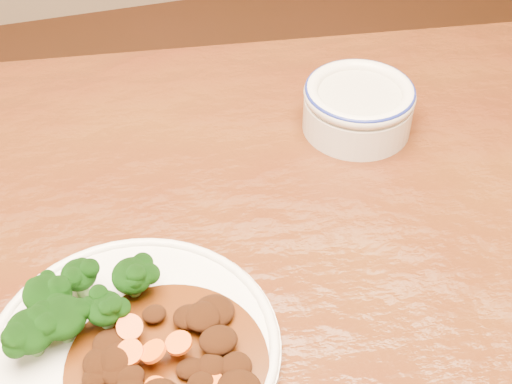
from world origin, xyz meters
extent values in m
cube|color=#4C280D|center=(0.00, 0.00, 0.73)|extent=(1.61, 1.10, 0.04)
cylinder|color=white|center=(-0.11, -0.05, 0.76)|extent=(0.26, 0.26, 0.01)
torus|color=white|center=(-0.11, -0.05, 0.76)|extent=(0.26, 0.26, 0.01)
cylinder|color=#61974E|center=(-0.13, -0.02, 0.77)|extent=(0.01, 0.01, 0.02)
ellipsoid|color=black|center=(-0.13, -0.02, 0.79)|extent=(0.03, 0.03, 0.03)
cylinder|color=#61974E|center=(-0.14, 0.03, 0.77)|extent=(0.01, 0.01, 0.02)
ellipsoid|color=black|center=(-0.14, 0.03, 0.79)|extent=(0.03, 0.03, 0.03)
cylinder|color=#61974E|center=(-0.16, -0.02, 0.77)|extent=(0.01, 0.01, 0.02)
ellipsoid|color=black|center=(-0.16, -0.02, 0.79)|extent=(0.04, 0.04, 0.03)
cylinder|color=#61974E|center=(-0.19, -0.03, 0.77)|extent=(0.01, 0.01, 0.02)
ellipsoid|color=black|center=(-0.19, -0.03, 0.79)|extent=(0.04, 0.04, 0.03)
cylinder|color=#61974E|center=(-0.18, 0.01, 0.77)|extent=(0.01, 0.01, 0.02)
ellipsoid|color=black|center=(-0.18, 0.01, 0.79)|extent=(0.04, 0.04, 0.03)
cylinder|color=#61974E|center=(-0.10, 0.01, 0.77)|extent=(0.01, 0.01, 0.02)
ellipsoid|color=black|center=(-0.10, 0.01, 0.79)|extent=(0.04, 0.04, 0.03)
cylinder|color=#4B2208|center=(-0.08, -0.08, 0.76)|extent=(0.18, 0.18, 0.00)
ellipsoid|color=black|center=(-0.13, -0.05, 0.77)|extent=(0.03, 0.03, 0.02)
ellipsoid|color=black|center=(-0.12, -0.07, 0.78)|extent=(0.03, 0.03, 0.02)
ellipsoid|color=black|center=(-0.04, -0.07, 0.78)|extent=(0.03, 0.03, 0.02)
ellipsoid|color=black|center=(-0.14, -0.08, 0.77)|extent=(0.02, 0.02, 0.01)
ellipsoid|color=black|center=(-0.05, -0.09, 0.77)|extent=(0.02, 0.03, 0.01)
ellipsoid|color=black|center=(-0.03, -0.10, 0.77)|extent=(0.03, 0.03, 0.01)
ellipsoid|color=black|center=(-0.08, -0.03, 0.77)|extent=(0.02, 0.02, 0.01)
ellipsoid|color=black|center=(-0.06, -0.11, 0.77)|extent=(0.02, 0.02, 0.01)
ellipsoid|color=black|center=(-0.03, -0.04, 0.77)|extent=(0.04, 0.04, 0.02)
ellipsoid|color=black|center=(-0.05, -0.04, 0.77)|extent=(0.03, 0.03, 0.01)
ellipsoid|color=black|center=(-0.12, -0.07, 0.77)|extent=(0.03, 0.04, 0.02)
ellipsoid|color=black|center=(-0.04, -0.04, 0.78)|extent=(0.03, 0.03, 0.02)
ellipsoid|color=black|center=(-0.06, -0.09, 0.77)|extent=(0.03, 0.02, 0.01)
ellipsoid|color=black|center=(-0.11, -0.09, 0.78)|extent=(0.02, 0.02, 0.01)
ellipsoid|color=black|center=(-0.14, -0.06, 0.77)|extent=(0.03, 0.03, 0.01)
ellipsoid|color=black|center=(-0.04, -0.05, 0.77)|extent=(0.02, 0.02, 0.01)
ellipsoid|color=black|center=(-0.03, -0.12, 0.77)|extent=(0.03, 0.03, 0.01)
cylinder|color=#EA510C|center=(-0.11, -0.04, 0.78)|extent=(0.03, 0.03, 0.02)
cylinder|color=#EA510C|center=(-0.05, -0.11, 0.77)|extent=(0.03, 0.03, 0.01)
cylinder|color=#EA510C|center=(-0.11, -0.07, 0.78)|extent=(0.03, 0.03, 0.01)
cylinder|color=#EA510C|center=(-0.09, -0.07, 0.78)|extent=(0.02, 0.03, 0.02)
cylinder|color=#EA510C|center=(-0.07, -0.07, 0.78)|extent=(0.03, 0.03, 0.01)
cylinder|color=silver|center=(0.21, 0.21, 0.77)|extent=(0.13, 0.13, 0.04)
cylinder|color=beige|center=(0.21, 0.21, 0.80)|extent=(0.10, 0.10, 0.01)
torus|color=silver|center=(0.21, 0.21, 0.80)|extent=(0.13, 0.13, 0.02)
torus|color=navy|center=(0.21, 0.21, 0.81)|extent=(0.13, 0.13, 0.01)
camera|label=1|loc=(-0.11, -0.43, 1.29)|focal=50.00mm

